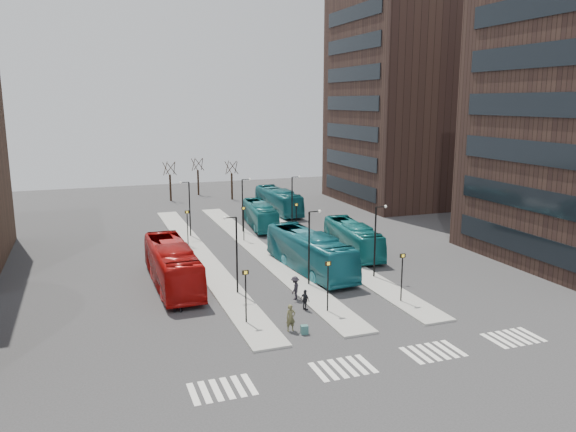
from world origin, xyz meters
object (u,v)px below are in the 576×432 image
object	(u,v)px
teal_bus_c	(353,238)
commuter_c	(295,288)
teal_bus_a	(310,252)
teal_bus_d	(278,201)
teal_bus_b	(260,215)
commuter_a	(176,299)
commuter_b	(305,300)
traveller	(291,318)
suitcase	(304,330)
red_bus	(172,265)

from	to	relation	value
teal_bus_c	commuter_c	bearing A→B (deg)	-128.06
teal_bus_a	teal_bus_d	distance (m)	26.65
teal_bus_b	commuter_a	world-z (taller)	teal_bus_b
teal_bus_a	commuter_b	distance (m)	9.52
teal_bus_c	teal_bus_a	bearing A→B (deg)	-140.76
teal_bus_a	teal_bus_c	size ratio (longest dim) A/B	1.16
commuter_a	traveller	bearing A→B (deg)	156.29
traveller	teal_bus_b	bearing A→B (deg)	74.48
teal_bus_a	commuter_b	bearing A→B (deg)	-119.01
suitcase	red_bus	bearing A→B (deg)	124.93
suitcase	commuter_b	size ratio (longest dim) A/B	0.38
teal_bus_b	teal_bus_d	bearing A→B (deg)	63.04
commuter_a	commuter_c	distance (m)	8.88
teal_bus_d	teal_bus_b	bearing A→B (deg)	-124.66
teal_bus_d	teal_bus_c	bearing A→B (deg)	-90.82
red_bus	commuter_a	distance (m)	5.97
commuter_a	red_bus	bearing A→B (deg)	-76.75
commuter_b	suitcase	bearing A→B (deg)	138.59
teal_bus_a	commuter_c	distance (m)	7.39
suitcase	teal_bus_d	distance (m)	40.24
commuter_c	red_bus	bearing A→B (deg)	-90.04
suitcase	teal_bus_d	bearing A→B (deg)	81.16
teal_bus_b	commuter_b	world-z (taller)	teal_bus_b
suitcase	teal_bus_d	size ratio (longest dim) A/B	0.05
teal_bus_c	traveller	size ratio (longest dim) A/B	6.04
commuter_a	commuter_b	world-z (taller)	commuter_a
teal_bus_d	commuter_a	size ratio (longest dim) A/B	6.19
teal_bus_d	commuter_c	bearing A→B (deg)	-108.35
teal_bus_c	commuter_b	xyz separation A→B (m)	(-10.15, -12.77, -0.75)
teal_bus_b	teal_bus_c	distance (m)	15.25
suitcase	teal_bus_c	distance (m)	20.47
teal_bus_a	traveller	size ratio (longest dim) A/B	6.98
teal_bus_c	teal_bus_d	distance (m)	21.83
suitcase	commuter_a	xyz separation A→B (m)	(-7.13, 6.83, 0.66)
teal_bus_a	traveller	world-z (taller)	teal_bus_a
suitcase	commuter_b	xyz separation A→B (m)	(1.63, 3.93, 0.47)
commuter_b	commuter_c	size ratio (longest dim) A/B	0.85
traveller	red_bus	bearing A→B (deg)	114.13
suitcase	teal_bus_c	bearing A→B (deg)	62.65
red_bus	teal_bus_c	xyz separation A→B (m)	(18.28, 4.00, -0.24)
teal_bus_d	commuter_b	bearing A→B (deg)	-107.43
teal_bus_a	commuter_a	size ratio (longest dim) A/B	6.63
teal_bus_c	teal_bus_d	world-z (taller)	teal_bus_d
suitcase	teal_bus_c	xyz separation A→B (m)	(11.77, 16.70, 1.22)
suitcase	commuter_a	world-z (taller)	commuter_a
teal_bus_b	commuter_c	size ratio (longest dim) A/B	5.85
red_bus	teal_bus_b	xyz separation A→B (m)	(13.15, 18.36, -0.29)
teal_bus_b	teal_bus_c	size ratio (longest dim) A/B	0.97
teal_bus_a	red_bus	bearing A→B (deg)	174.55
teal_bus_c	traveller	distance (m)	20.22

